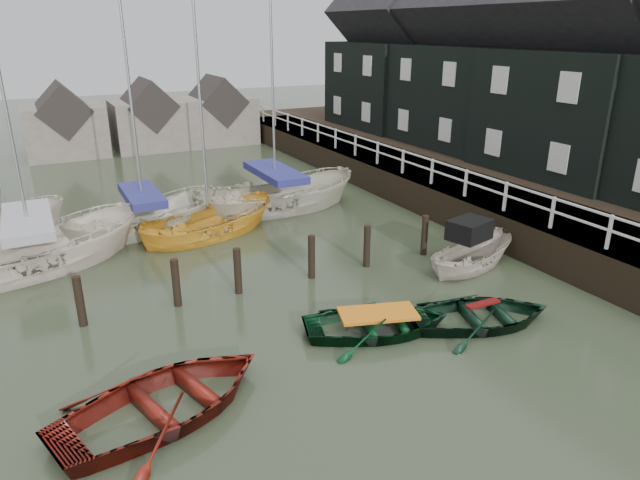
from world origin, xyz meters
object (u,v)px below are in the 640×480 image
rowboat_red (168,414)px  motorboat (470,263)px  rowboat_dkgreen (481,324)px  sailboat_c (210,234)px  sailboat_a (36,267)px  rowboat_green (377,332)px  sailboat_d (276,208)px  sailboat_b (146,229)px

rowboat_red → motorboat: 11.05m
rowboat_dkgreen → sailboat_c: sailboat_c is taller
sailboat_a → sailboat_c: size_ratio=1.25×
rowboat_green → sailboat_a: size_ratio=0.32×
motorboat → sailboat_d: sailboat_d is taller
rowboat_red → motorboat: motorboat is taller
sailboat_a → sailboat_d: bearing=-91.8°
sailboat_d → rowboat_green: bearing=174.2°
motorboat → sailboat_d: 9.24m
rowboat_red → sailboat_c: size_ratio=0.47×
rowboat_dkgreen → sailboat_d: bearing=20.4°
motorboat → sailboat_d: bearing=5.1°
sailboat_a → sailboat_b: sailboat_a is taller
sailboat_b → sailboat_d: bearing=-99.1°
rowboat_green → sailboat_c: (-1.70, 9.09, 0.01)m
rowboat_red → sailboat_b: bearing=-25.8°
sailboat_a → sailboat_d: size_ratio=0.97×
rowboat_dkgreen → sailboat_a: sailboat_a is taller
sailboat_a → rowboat_dkgreen: bearing=-148.4°
rowboat_red → sailboat_c: sailboat_c is taller
rowboat_dkgreen → sailboat_b: size_ratio=0.36×
rowboat_red → sailboat_a: size_ratio=0.38×
rowboat_green → rowboat_dkgreen: bearing=-90.9°
rowboat_dkgreen → motorboat: (2.33, 3.13, 0.12)m
rowboat_green → sailboat_c: 9.25m
rowboat_green → sailboat_a: bearing=59.3°
rowboat_green → sailboat_a: sailboat_a is taller
rowboat_green → sailboat_d: (1.78, 10.91, 0.06)m
rowboat_dkgreen → sailboat_c: 10.89m
rowboat_green → sailboat_a: (-7.67, 8.50, 0.06)m
rowboat_green → rowboat_dkgreen: (2.67, -0.88, 0.00)m
motorboat → sailboat_c: size_ratio=0.42×
rowboat_red → sailboat_d: sailboat_d is taller
sailboat_a → rowboat_red: bearing=176.4°
sailboat_a → rowboat_green: bearing=-154.1°
rowboat_dkgreen → rowboat_green: bearing=88.0°
sailboat_d → sailboat_b: bearing=96.2°
sailboat_d → sailboat_a: bearing=107.8°
rowboat_red → rowboat_green: rowboat_red is taller
rowboat_green → sailboat_b: (-3.77, 10.65, 0.06)m
sailboat_a → sailboat_c: 6.00m
rowboat_red → rowboat_green: (5.58, 0.89, 0.00)m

